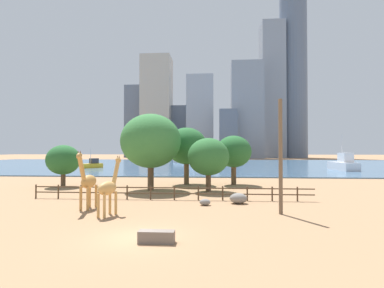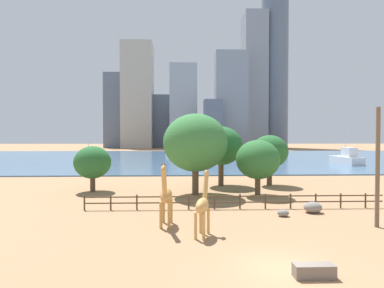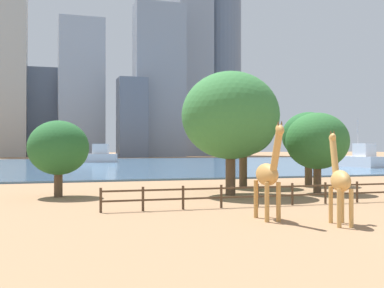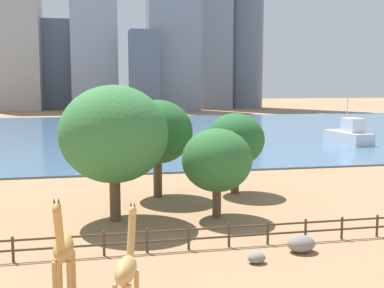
% 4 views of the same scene
% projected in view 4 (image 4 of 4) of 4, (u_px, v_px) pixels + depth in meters
% --- Properties ---
extents(ground_plane, '(400.00, 400.00, 0.00)m').
position_uv_depth(ground_plane, '(118.00, 131.00, 91.77)').
color(ground_plane, '#9E7551').
extents(harbor_water, '(180.00, 86.00, 0.20)m').
position_uv_depth(harbor_water, '(119.00, 132.00, 88.84)').
color(harbor_water, '#476B8C').
rests_on(harbor_water, ground).
extents(giraffe_tall, '(1.25, 2.55, 4.22)m').
position_uv_depth(giraffe_tall, '(127.00, 268.00, 17.97)').
color(giraffe_tall, tan).
rests_on(giraffe_tall, ground).
extents(giraffe_companion, '(0.93, 2.92, 4.60)m').
position_uv_depth(giraffe_companion, '(63.00, 249.00, 19.52)').
color(giraffe_companion, '#C18C47').
rests_on(giraffe_companion, ground).
extents(boulder_near_fence, '(0.91, 0.72, 0.54)m').
position_uv_depth(boulder_near_fence, '(256.00, 258.00, 23.78)').
color(boulder_near_fence, gray).
rests_on(boulder_near_fence, ground).
extents(boulder_by_pole, '(1.49, 1.20, 0.90)m').
position_uv_depth(boulder_by_pole, '(301.00, 244.00, 25.34)').
color(boulder_by_pole, gray).
rests_on(boulder_by_pole, ground).
extents(enclosure_fence, '(26.12, 0.14, 1.30)m').
position_uv_depth(enclosure_fence, '(176.00, 237.00, 25.49)').
color(enclosure_fence, '#4C3826').
rests_on(enclosure_fence, ground).
extents(tree_left_large, '(4.70, 4.70, 6.52)m').
position_uv_depth(tree_left_large, '(235.00, 140.00, 38.57)').
color(tree_left_large, brown).
rests_on(tree_left_large, ground).
extents(tree_center_broad, '(6.92, 6.92, 8.78)m').
position_uv_depth(tree_center_broad, '(114.00, 134.00, 30.54)').
color(tree_center_broad, brown).
rests_on(tree_center_broad, ground).
extents(tree_left_small, '(5.49, 5.49, 7.63)m').
position_uv_depth(tree_left_small, '(157.00, 132.00, 37.22)').
color(tree_left_small, brown).
rests_on(tree_left_small, ground).
extents(tree_right_small, '(4.63, 4.63, 5.95)m').
position_uv_depth(tree_right_small, '(217.00, 160.00, 31.52)').
color(tree_right_small, brown).
rests_on(tree_right_small, ground).
extents(boat_ferry, '(9.29, 5.62, 3.85)m').
position_uv_depth(boat_ferry, '(89.00, 120.00, 98.94)').
color(boat_ferry, silver).
rests_on(boat_ferry, harbor_water).
extents(boat_tug, '(3.65, 8.79, 7.74)m').
position_uv_depth(boat_tug, '(349.00, 135.00, 70.43)').
color(boat_tug, silver).
rests_on(boat_tug, harbor_water).
extents(skyline_tower_needle, '(16.15, 9.88, 31.62)m').
position_uv_depth(skyline_tower_needle, '(51.00, 65.00, 172.16)').
color(skyline_tower_needle, slate).
rests_on(skyline_tower_needle, ground).
extents(skyline_block_central, '(17.56, 15.64, 60.83)m').
position_uv_depth(skyline_block_central, '(13.00, 20.00, 162.21)').
color(skyline_block_central, '#ADA89E').
rests_on(skyline_block_central, ground).
extents(skyline_block_left, '(9.26, 8.59, 25.83)m').
position_uv_depth(skyline_block_left, '(144.00, 72.00, 153.21)').
color(skyline_block_left, slate).
rests_on(skyline_block_left, ground).
extents(skyline_block_right, '(13.23, 15.38, 79.62)m').
position_uv_depth(skyline_block_right, '(210.00, 0.00, 176.45)').
color(skyline_block_right, gray).
rests_on(skyline_block_right, ground).
extents(skyline_block_wide, '(15.12, 15.56, 46.87)m').
position_uv_depth(skyline_block_wide, '(94.00, 41.00, 162.73)').
color(skyline_block_wide, '#939EAD').
rests_on(skyline_block_wide, ground).
extents(skyline_tower_far, '(17.19, 8.98, 52.69)m').
position_uv_depth(skyline_tower_far, '(173.00, 32.00, 159.74)').
color(skyline_tower_far, gray).
rests_on(skyline_tower_far, ground).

